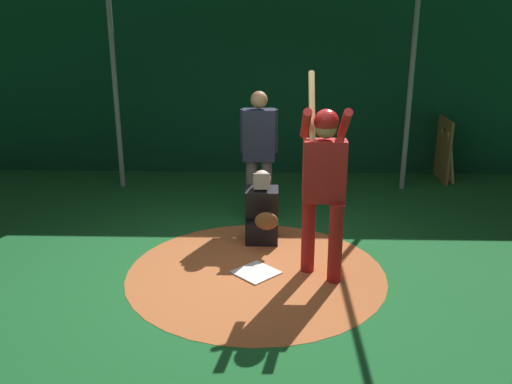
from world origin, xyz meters
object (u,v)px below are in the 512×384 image
at_px(batter, 324,177).
at_px(bat_rack, 441,148).
at_px(umpire, 259,150).
at_px(home_plate, 256,272).
at_px(catcher, 262,215).

height_order(batter, bat_rack, batter).
distance_m(umpire, bat_rack, 3.82).
relative_size(home_plate, umpire, 0.24).
height_order(home_plate, bat_rack, bat_rack).
relative_size(batter, bat_rack, 1.84).
bearing_deg(bat_rack, umpire, -54.16).
distance_m(home_plate, batter, 1.32).
distance_m(home_plate, umpire, 1.89).
distance_m(catcher, umpire, 0.97).
bearing_deg(bat_rack, home_plate, -38.72).
bearing_deg(batter, home_plate, -91.87).
bearing_deg(umpire, bat_rack, 125.84).
xyz_separation_m(umpire, bat_rack, (-2.22, 3.07, -0.51)).
bearing_deg(catcher, home_plate, -3.35).
bearing_deg(umpire, catcher, 4.47).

